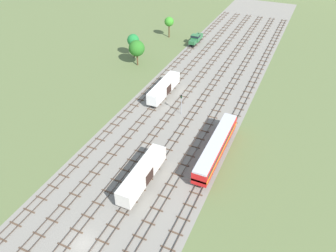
% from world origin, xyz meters
% --- Properties ---
extents(ground_plane, '(480.00, 480.00, 0.00)m').
position_xyz_m(ground_plane, '(0.00, 56.00, 0.00)').
color(ground_plane, '#5B6B3D').
extents(ballast_bed, '(28.05, 176.00, 0.01)m').
position_xyz_m(ballast_bed, '(0.00, 56.00, 0.00)').
color(ballast_bed, gray).
rests_on(ballast_bed, ground).
extents(track_far_left, '(2.40, 126.00, 0.29)m').
position_xyz_m(track_far_left, '(-12.02, 57.00, 0.14)').
color(track_far_left, '#47382D').
rests_on(track_far_left, ground).
extents(track_left, '(2.40, 126.00, 0.29)m').
position_xyz_m(track_left, '(-7.21, 57.00, 0.14)').
color(track_left, '#47382D').
rests_on(track_left, ground).
extents(track_centre_left, '(2.40, 126.00, 0.29)m').
position_xyz_m(track_centre_left, '(-2.40, 57.00, 0.14)').
color(track_centre_left, '#47382D').
rests_on(track_centre_left, ground).
extents(track_centre, '(2.40, 126.00, 0.29)m').
position_xyz_m(track_centre, '(2.40, 57.00, 0.14)').
color(track_centre, '#47382D').
rests_on(track_centre, ground).
extents(track_centre_right, '(2.40, 126.00, 0.29)m').
position_xyz_m(track_centre_right, '(7.21, 57.00, 0.14)').
color(track_centre_right, '#47382D').
rests_on(track_centre_right, ground).
extents(track_right, '(2.40, 126.00, 0.29)m').
position_xyz_m(track_right, '(12.02, 57.00, 0.14)').
color(track_right, '#47382D').
rests_on(track_right, ground).
extents(freight_boxcar_centre_nearest, '(2.87, 14.00, 3.60)m').
position_xyz_m(freight_boxcar_centre_nearest, '(2.41, 14.79, 2.45)').
color(freight_boxcar_centre_nearest, beige).
rests_on(freight_boxcar_centre_nearest, ground).
extents(diesel_railcar_right_near, '(2.96, 20.50, 3.80)m').
position_xyz_m(diesel_railcar_right_near, '(12.02, 27.43, 2.60)').
color(diesel_railcar_right_near, red).
rests_on(diesel_railcar_right_near, ground).
extents(freight_boxcar_left_mid, '(2.87, 14.00, 3.60)m').
position_xyz_m(freight_boxcar_left_mid, '(-7.21, 44.60, 2.45)').
color(freight_boxcar_left_mid, white).
rests_on(freight_boxcar_left_mid, ground).
extents(shunter_loco_far_left_midfar, '(2.74, 8.46, 3.10)m').
position_xyz_m(shunter_loco_far_left_midfar, '(-12.02, 80.87, 2.01)').
color(shunter_loco_far_left_midfar, '#286638').
rests_on(shunter_loco_far_left_midfar, ground).
extents(signal_post_nearest, '(0.28, 0.47, 5.43)m').
position_xyz_m(signal_post_nearest, '(-0.00, 38.68, 3.45)').
color(signal_post_nearest, gray).
rests_on(signal_post_nearest, ground).
extents(lineside_tree_0, '(4.74, 4.74, 7.73)m').
position_xyz_m(lineside_tree_0, '(-22.23, 58.11, 5.34)').
color(lineside_tree_0, '#4C331E').
rests_on(lineside_tree_0, ground).
extents(lineside_tree_1, '(3.68, 3.68, 7.43)m').
position_xyz_m(lineside_tree_1, '(-25.99, 62.74, 5.54)').
color(lineside_tree_1, '#4C331E').
rests_on(lineside_tree_1, ground).
extents(lineside_tree_2, '(3.24, 3.24, 7.27)m').
position_xyz_m(lineside_tree_2, '(-22.91, 82.94, 5.56)').
color(lineside_tree_2, '#4C331E').
rests_on(lineside_tree_2, ground).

